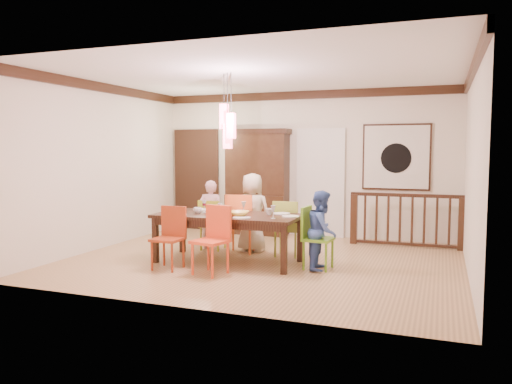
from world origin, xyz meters
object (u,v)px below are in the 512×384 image
(chair_end_right, at_px, (318,234))
(person_far_left, at_px, (211,215))
(dining_table, at_px, (228,219))
(china_hutch, at_px, (257,182))
(chair_far_left, at_px, (213,221))
(person_end_right, at_px, (322,230))
(person_far_mid, at_px, (252,213))
(balustrade, at_px, (406,219))

(chair_end_right, xyz_separation_m, person_far_left, (-2.11, 0.77, 0.08))
(dining_table, distance_m, china_hutch, 2.65)
(chair_far_left, bearing_deg, dining_table, 126.56)
(dining_table, bearing_deg, china_hutch, 100.36)
(chair_end_right, distance_m, person_end_right, 0.08)
(dining_table, height_order, person_far_mid, person_far_mid)
(chair_far_left, bearing_deg, china_hutch, -97.43)
(chair_end_right, height_order, person_far_left, person_far_left)
(chair_end_right, relative_size, person_end_right, 0.79)
(china_hutch, relative_size, person_end_right, 1.86)
(chair_end_right, bearing_deg, person_far_left, 73.88)
(chair_far_left, height_order, person_end_right, person_end_right)
(person_far_left, bearing_deg, dining_table, 115.93)
(chair_far_left, xyz_separation_m, chair_end_right, (2.06, -0.75, 0.02))
(dining_table, distance_m, chair_end_right, 1.42)
(person_far_mid, bearing_deg, person_far_left, 5.57)
(chair_end_right, bearing_deg, chair_far_left, 73.82)
(person_far_left, relative_size, person_end_right, 1.05)
(chair_far_left, relative_size, chair_end_right, 0.96)
(chair_far_left, height_order, person_far_mid, person_far_mid)
(chair_end_right, xyz_separation_m, person_end_right, (0.06, -0.01, 0.06))
(chair_end_right, distance_m, balustrade, 2.42)
(person_far_left, bearing_deg, person_end_right, 146.23)
(dining_table, relative_size, person_far_left, 1.85)
(china_hutch, distance_m, person_far_mid, 1.83)
(chair_end_right, distance_m, person_far_left, 2.24)
(dining_table, xyz_separation_m, person_far_left, (-0.69, 0.83, -0.07))
(person_far_left, distance_m, person_end_right, 2.30)
(person_far_mid, bearing_deg, chair_end_right, 150.87)
(person_far_left, height_order, person_end_right, person_far_left)
(person_far_mid, bearing_deg, person_end_right, 151.60)
(chair_far_left, relative_size, person_far_left, 0.72)
(china_hutch, bearing_deg, chair_end_right, -53.05)
(dining_table, height_order, chair_far_left, chair_far_left)
(balustrade, bearing_deg, chair_far_left, -156.27)
(dining_table, xyz_separation_m, chair_far_left, (-0.65, 0.82, -0.17))
(chair_end_right, bearing_deg, dining_table, 96.48)
(person_far_left, bearing_deg, balustrade, -170.32)
(balustrade, distance_m, person_far_left, 3.49)
(china_hutch, bearing_deg, dining_table, -79.48)
(balustrade, xyz_separation_m, person_end_right, (-1.03, -2.18, 0.08))
(person_end_right, bearing_deg, person_far_mid, 57.36)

